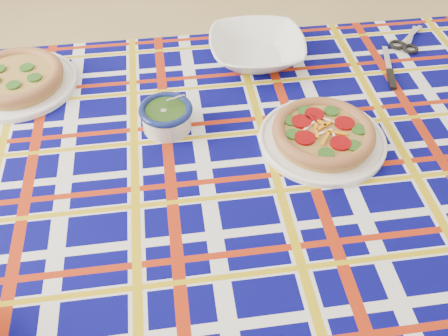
{
  "coord_description": "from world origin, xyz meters",
  "views": [
    {
      "loc": [
        0.2,
        -1.0,
        1.43
      ],
      "look_at": [
        0.22,
        -0.3,
        0.71
      ],
      "focal_mm": 40.0,
      "sensor_mm": 36.0,
      "label": 1
    }
  ],
  "objects_px": {
    "pesto_bowl": "(166,115)",
    "dining_table": "(234,171)",
    "serving_bowl": "(257,49)",
    "main_focaccia_plate": "(323,133)"
  },
  "relations": [
    {
      "from": "pesto_bowl",
      "to": "dining_table",
      "type": "bearing_deg",
      "value": -25.88
    },
    {
      "from": "pesto_bowl",
      "to": "serving_bowl",
      "type": "relative_size",
      "value": 0.48
    },
    {
      "from": "serving_bowl",
      "to": "dining_table",
      "type": "bearing_deg",
      "value": -101.88
    },
    {
      "from": "main_focaccia_plate",
      "to": "pesto_bowl",
      "type": "bearing_deg",
      "value": 170.42
    },
    {
      "from": "pesto_bowl",
      "to": "serving_bowl",
      "type": "height_order",
      "value": "pesto_bowl"
    },
    {
      "from": "dining_table",
      "to": "pesto_bowl",
      "type": "bearing_deg",
      "value": 147.57
    },
    {
      "from": "main_focaccia_plate",
      "to": "pesto_bowl",
      "type": "distance_m",
      "value": 0.34
    },
    {
      "from": "pesto_bowl",
      "to": "serving_bowl",
      "type": "distance_m",
      "value": 0.34
    },
    {
      "from": "dining_table",
      "to": "pesto_bowl",
      "type": "height_order",
      "value": "pesto_bowl"
    },
    {
      "from": "main_focaccia_plate",
      "to": "serving_bowl",
      "type": "height_order",
      "value": "serving_bowl"
    }
  ]
}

